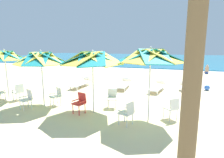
% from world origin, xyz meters
% --- Properties ---
extents(ground_plane, '(80.00, 80.00, 0.00)m').
position_xyz_m(ground_plane, '(0.00, 0.00, 0.00)').
color(ground_plane, beige).
extents(sea, '(80.00, 36.00, 0.10)m').
position_xyz_m(sea, '(0.00, 30.83, 0.05)').
color(sea, teal).
rests_on(sea, ground).
extents(surf_foam, '(80.00, 0.70, 0.01)m').
position_xyz_m(surf_foam, '(0.00, 12.53, 0.01)').
color(surf_foam, white).
rests_on(surf_foam, ground).
extents(beach_umbrella_0, '(2.38, 2.38, 2.78)m').
position_xyz_m(beach_umbrella_0, '(-0.74, -3.04, 2.44)').
color(beach_umbrella_0, silver).
rests_on(beach_umbrella_0, ground).
extents(plastic_chair_0, '(0.59, 0.57, 0.87)m').
position_xyz_m(plastic_chair_0, '(-1.40, -3.63, 0.50)').
color(plastic_chair_0, white).
rests_on(plastic_chair_0, ground).
extents(plastic_chair_1, '(0.63, 0.63, 0.87)m').
position_xyz_m(plastic_chair_1, '(0.08, -2.60, 0.50)').
color(plastic_chair_1, white).
rests_on(plastic_chair_1, ground).
extents(beach_umbrella_1, '(2.64, 2.64, 2.64)m').
position_xyz_m(beach_umbrella_1, '(-3.07, -2.88, 2.30)').
color(beach_umbrella_1, silver).
rests_on(beach_umbrella_1, ground).
extents(plastic_chair_2, '(0.54, 0.56, 0.87)m').
position_xyz_m(plastic_chair_2, '(-2.52, -2.00, 0.50)').
color(plastic_chair_2, white).
rests_on(plastic_chair_2, ground).
extents(plastic_chair_3, '(0.54, 0.57, 0.87)m').
position_xyz_m(plastic_chair_3, '(-3.57, -3.12, 0.50)').
color(plastic_chair_3, red).
rests_on(plastic_chair_3, ground).
extents(beach_umbrella_2, '(2.36, 2.36, 2.62)m').
position_xyz_m(beach_umbrella_2, '(-5.65, -2.83, 2.23)').
color(beach_umbrella_2, silver).
rests_on(beach_umbrella_2, ground).
extents(plastic_chair_4, '(0.58, 0.60, 0.87)m').
position_xyz_m(plastic_chair_4, '(-6.05, -3.45, 0.50)').
color(plastic_chair_4, white).
rests_on(plastic_chair_4, ground).
extents(plastic_chair_5, '(0.60, 0.62, 0.87)m').
position_xyz_m(plastic_chair_5, '(-5.12, -2.58, 0.50)').
color(plastic_chair_5, white).
rests_on(plastic_chair_5, ground).
extents(beach_umbrella_3, '(2.02, 2.02, 2.64)m').
position_xyz_m(beach_umbrella_3, '(-8.20, -2.50, 2.28)').
color(beach_umbrella_3, silver).
rests_on(beach_umbrella_3, ground).
extents(plastic_chair_6, '(0.57, 0.54, 0.87)m').
position_xyz_m(plastic_chair_6, '(-7.47, -2.54, 0.50)').
color(plastic_chair_6, white).
rests_on(plastic_chair_6, ground).
extents(sun_lounger_0, '(1.02, 2.22, 0.62)m').
position_xyz_m(sun_lounger_0, '(0.95, 1.80, 0.28)').
color(sun_lounger_0, white).
rests_on(sun_lounger_0, ground).
extents(sun_lounger_1, '(0.99, 2.22, 0.62)m').
position_xyz_m(sun_lounger_1, '(-0.86, 1.74, 0.28)').
color(sun_lounger_1, white).
rests_on(sun_lounger_1, ground).
extents(sun_lounger_2, '(0.72, 2.17, 0.62)m').
position_xyz_m(sun_lounger_2, '(-3.03, 1.82, 0.28)').
color(sun_lounger_2, white).
rests_on(sun_lounger_2, ground).
extents(sun_lounger_3, '(0.75, 2.18, 0.62)m').
position_xyz_m(sun_lounger_3, '(-5.90, 1.20, 0.28)').
color(sun_lounger_3, white).
rests_on(sun_lounger_3, ground).
extents(beach_ball, '(0.34, 0.34, 0.34)m').
position_xyz_m(beach_ball, '(2.13, 3.01, 0.17)').
color(beach_ball, blue).
rests_on(beach_ball, ground).
extents(beachgoer_seated, '(0.30, 0.93, 0.92)m').
position_xyz_m(beachgoer_seated, '(3.23, 10.85, 0.29)').
color(beachgoer_seated, '#2D4CA5').
rests_on(beachgoer_seated, ground).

